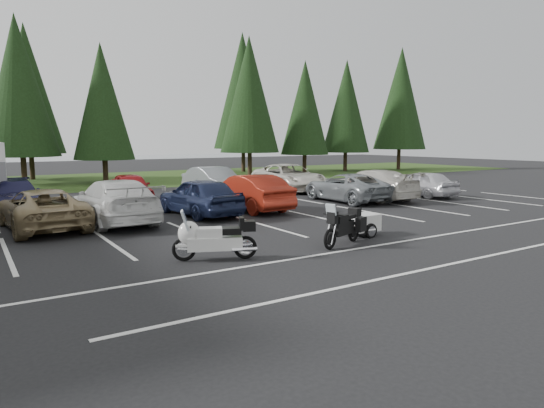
{
  "coord_description": "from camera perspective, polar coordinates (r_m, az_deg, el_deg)",
  "views": [
    {
      "loc": [
        -8.43,
        -13.41,
        3.05
      ],
      "look_at": [
        -0.19,
        -0.5,
        1.0
      ],
      "focal_mm": 32.0,
      "sensor_mm": 36.0,
      "label": 1
    }
  ],
  "objects": [
    {
      "name": "conifer_back_b",
      "position": [
        41.32,
        -26.87,
        11.99
      ],
      "size": [
        4.97,
        4.97,
        11.58
      ],
      "color": "#332316",
      "rests_on": "ground"
    },
    {
      "name": "car_near_4",
      "position": [
        19.65,
        -8.53,
        0.88
      ],
      "size": [
        2.26,
        4.68,
        1.54
      ],
      "primitive_type": "imported",
      "rotation": [
        0.0,
        0.0,
        3.24
      ],
      "color": "#19213F",
      "rests_on": "ground"
    },
    {
      "name": "car_near_3",
      "position": [
        18.62,
        -18.0,
        0.33
      ],
      "size": [
        2.26,
        5.54,
        1.61
      ],
      "primitive_type": "imported",
      "rotation": [
        0.0,
        0.0,
        3.14
      ],
      "color": "silver",
      "rests_on": "ground"
    },
    {
      "name": "conifer_back_c",
      "position": [
        46.26,
        -3.46,
        13.13
      ],
      "size": [
        5.5,
        5.5,
        12.81
      ],
      "color": "#332316",
      "rests_on": "ground"
    },
    {
      "name": "stall_markings",
      "position": [
        17.83,
        -3.81,
        -2.22
      ],
      "size": [
        32.0,
        16.0,
        0.01
      ],
      "primitive_type": "cube",
      "color": "silver",
      "rests_on": "ground"
    },
    {
      "name": "car_far_3",
      "position": [
        25.8,
        -6.77,
        2.56
      ],
      "size": [
        1.83,
        4.87,
        1.59
      ],
      "primitive_type": "imported",
      "rotation": [
        0.0,
        0.0,
        0.03
      ],
      "color": "gray",
      "rests_on": "ground"
    },
    {
      "name": "touring_motorcycle",
      "position": [
        12.34,
        -6.76,
        -3.6
      ],
      "size": [
        2.47,
        1.62,
        1.31
      ],
      "primitive_type": null,
      "rotation": [
        0.0,
        0.0,
        -0.41
      ],
      "color": "silver",
      "rests_on": "ground"
    },
    {
      "name": "car_near_8",
      "position": [
        27.23,
        17.21,
        2.32
      ],
      "size": [
        1.8,
        4.12,
        1.38
      ],
      "primitive_type": "imported",
      "rotation": [
        0.0,
        0.0,
        3.1
      ],
      "color": "silver",
      "rests_on": "ground"
    },
    {
      "name": "conifer_8",
      "position": [
        47.9,
        8.73,
        11.28
      ],
      "size": [
        4.53,
        4.53,
        10.56
      ],
      "color": "#332316",
      "rests_on": "ground"
    },
    {
      "name": "car_far_4",
      "position": [
        28.94,
        1.99,
        3.15
      ],
      "size": [
        3.14,
        5.93,
        1.59
      ],
      "primitive_type": "imported",
      "rotation": [
        0.0,
        0.0,
        -0.09
      ],
      "color": "beige",
      "rests_on": "ground"
    },
    {
      "name": "car_near_7",
      "position": [
        25.14,
        11.6,
        2.26
      ],
      "size": [
        2.27,
        5.32,
        1.53
      ],
      "primitive_type": "imported",
      "rotation": [
        0.0,
        0.0,
        3.17
      ],
      "color": "beige",
      "rests_on": "ground"
    },
    {
      "name": "lake_water",
      "position": [
        69.6,
        -22.29,
        4.55
      ],
      "size": [
        70.0,
        50.0,
        0.02
      ],
      "primitive_type": "cube",
      "color": "slate",
      "rests_on": "ground"
    },
    {
      "name": "car_far_2",
      "position": [
        24.81,
        -16.28,
        1.89
      ],
      "size": [
        2.03,
        4.24,
        1.4
      ],
      "primitive_type": "imported",
      "rotation": [
        0.0,
        0.0,
        -0.09
      ],
      "color": "maroon",
      "rests_on": "ground"
    },
    {
      "name": "car_near_5",
      "position": [
        20.9,
        -2.75,
        1.37
      ],
      "size": [
        1.93,
        4.79,
        1.55
      ],
      "primitive_type": "imported",
      "rotation": [
        0.0,
        0.0,
        3.2
      ],
      "color": "maroon",
      "rests_on": "ground"
    },
    {
      "name": "car_near_2",
      "position": [
        18.22,
        -25.41,
        -0.54
      ],
      "size": [
        2.6,
        5.13,
        1.39
      ],
      "primitive_type": "imported",
      "rotation": [
        0.0,
        0.0,
        3.2
      ],
      "color": "#89754F",
      "rests_on": "ground"
    },
    {
      "name": "car_near_6",
      "position": [
        24.22,
        8.79,
        1.95
      ],
      "size": [
        2.45,
        5.05,
        1.38
      ],
      "primitive_type": "imported",
      "rotation": [
        0.0,
        0.0,
        3.11
      ],
      "color": "gray",
      "rests_on": "ground"
    },
    {
      "name": "adventure_motorcycle",
      "position": [
        14.09,
        8.29,
        -2.24
      ],
      "size": [
        2.28,
        1.43,
        1.31
      ],
      "primitive_type": null,
      "rotation": [
        0.0,
        0.0,
        0.34
      ],
      "color": "black",
      "rests_on": "ground"
    },
    {
      "name": "grass_strip",
      "position": [
        38.47,
        -19.79,
        2.64
      ],
      "size": [
        80.0,
        16.0,
        0.01
      ],
      "primitive_type": "cube",
      "color": "#203811",
      "rests_on": "ground"
    },
    {
      "name": "conifer_6",
      "position": [
        41.13,
        -2.68,
        12.73
      ],
      "size": [
        4.93,
        4.93,
        11.48
      ],
      "color": "#332316",
      "rests_on": "ground"
    },
    {
      "name": "car_far_1",
      "position": [
        23.55,
        -27.92,
        0.92
      ],
      "size": [
        1.89,
        4.57,
        1.32
      ],
      "primitive_type": "imported",
      "rotation": [
        0.0,
        0.0,
        -0.01
      ],
      "color": "#18183D",
      "rests_on": "ground"
    },
    {
      "name": "conifer_4",
      "position": [
        36.64,
        -27.69,
        12.23
      ],
      "size": [
        4.8,
        4.8,
        11.17
      ],
      "color": "#332316",
      "rests_on": "ground"
    },
    {
      "name": "conifer_5",
      "position": [
        36.1,
        -19.34,
        11.31
      ],
      "size": [
        4.14,
        4.14,
        9.63
      ],
      "color": "#332316",
      "rests_on": "ground"
    },
    {
      "name": "cargo_trailer",
      "position": [
        15.67,
        10.51,
        -2.42
      ],
      "size": [
        1.56,
        0.92,
        0.7
      ],
      "primitive_type": null,
      "rotation": [
        0.0,
        0.0,
        0.04
      ],
      "color": "silver",
      "rests_on": "ground"
    },
    {
      "name": "conifer_7",
      "position": [
        43.81,
        3.9,
        11.23
      ],
      "size": [
        4.27,
        4.27,
        9.94
      ],
      "color": "#332316",
      "rests_on": "ground"
    },
    {
      "name": "conifer_9",
      "position": [
        51.2,
        14.9,
        11.88
      ],
      "size": [
        5.19,
        5.19,
        12.1
      ],
      "color": "#332316",
      "rests_on": "ground"
    },
    {
      "name": "ground",
      "position": [
        16.13,
        -0.38,
        -3.27
      ],
      "size": [
        120.0,
        120.0,
        0.0
      ],
      "primitive_type": "plane",
      "color": "black",
      "rests_on": "ground"
    }
  ]
}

